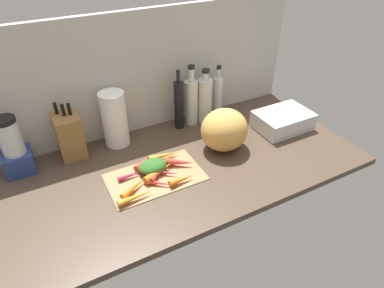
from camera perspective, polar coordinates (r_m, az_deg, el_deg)
name	(u,v)px	position (r cm, az deg, el deg)	size (l,w,h in cm)	color
ground_plane	(176,167)	(154.50, -2.72, -3.99)	(170.00, 80.00, 3.00)	#47382B
wall_back	(140,73)	(169.23, -8.82, 11.78)	(170.00, 3.00, 60.00)	#BCB7AD
cutting_board	(155,177)	(147.28, -6.30, -5.54)	(40.98, 24.61, 0.80)	#997047
carrot_0	(166,160)	(153.39, -4.40, -2.69)	(2.57, 2.57, 13.89)	orange
carrot_1	(156,169)	(148.49, -6.23, -4.24)	(2.78, 2.78, 17.44)	red
carrot_2	(134,188)	(140.42, -9.88, -7.31)	(2.96, 2.96, 13.65)	orange
carrot_3	(160,183)	(141.67, -5.50, -6.67)	(2.02, 2.02, 11.74)	red
carrot_4	(165,155)	(156.04, -4.54, -1.90)	(2.81, 2.81, 15.68)	orange
carrot_5	(159,169)	(148.24, -5.60, -4.19)	(3.11, 3.11, 17.70)	red
carrot_6	(160,171)	(146.52, -5.54, -4.64)	(3.46, 3.46, 16.86)	orange
carrot_7	(143,162)	(152.83, -8.28, -3.04)	(3.10, 3.10, 11.33)	red
carrot_8	(136,197)	(136.32, -9.56, -8.86)	(2.88, 2.88, 15.07)	orange
carrot_9	(180,162)	(150.82, -2.04, -3.12)	(3.54, 3.54, 13.19)	red
carrot_10	(166,173)	(146.66, -4.49, -4.86)	(2.15, 2.15, 12.17)	#B2264C
carrot_11	(131,175)	(147.33, -10.35, -5.23)	(2.04, 2.04, 11.53)	#B2264C
carrot_12	(182,179)	(142.22, -1.73, -6.04)	(2.94, 2.94, 11.70)	orange
carrot_greens_pile	(153,167)	(147.86, -6.71, -3.84)	(12.59, 9.68, 5.33)	#2D6023
winter_squash	(224,130)	(159.31, 5.51, 2.42)	(22.75, 21.13, 20.48)	gold
knife_block	(69,134)	(164.81, -20.20, 1.57)	(11.04, 16.66, 26.51)	olive
blender_appliance	(14,149)	(162.17, -28.00, -0.81)	(12.07, 12.07, 26.93)	navy
paper_towel_roll	(115,119)	(164.29, -13.05, 4.14)	(11.94, 11.94, 27.52)	white
bottle_0	(179,105)	(173.70, -2.24, 6.72)	(5.04, 5.04, 32.11)	black
bottle_1	(191,101)	(177.64, -0.11, 7.37)	(6.97, 6.97, 32.74)	silver
bottle_2	(205,100)	(179.23, 2.22, 7.51)	(7.58, 7.58, 30.06)	silver
bottle_3	(218,95)	(186.95, 4.38, 8.25)	(5.39, 5.39, 28.86)	silver
dish_rack	(283,120)	(183.39, 15.19, 3.89)	(28.35, 20.09, 9.02)	silver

